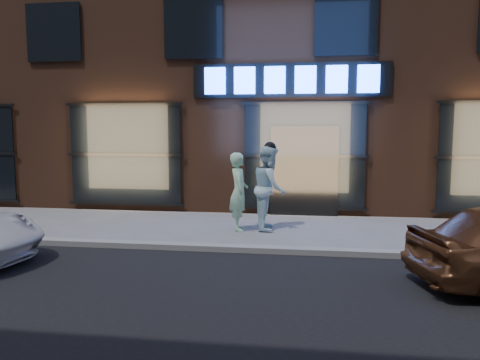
# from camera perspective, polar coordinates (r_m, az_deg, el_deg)

# --- Properties ---
(ground) EXTENTS (90.00, 90.00, 0.00)m
(ground) POSITION_cam_1_polar(r_m,az_deg,el_deg) (8.96, 7.57, -8.96)
(ground) COLOR slate
(ground) RESTS_ON ground
(curb) EXTENTS (60.00, 0.25, 0.12)m
(curb) POSITION_cam_1_polar(r_m,az_deg,el_deg) (8.94, 7.58, -8.59)
(curb) COLOR gray
(curb) RESTS_ON ground
(storefront_building) EXTENTS (30.20, 8.28, 10.30)m
(storefront_building) POSITION_cam_1_polar(r_m,az_deg,el_deg) (16.85, 8.09, 15.91)
(storefront_building) COLOR #54301E
(storefront_building) RESTS_ON ground
(man_bowtie) EXTENTS (0.57, 0.74, 1.80)m
(man_bowtie) POSITION_cam_1_polar(r_m,az_deg,el_deg) (10.72, -0.15, -1.44)
(man_bowtie) COLOR #B1E8BF
(man_bowtie) RESTS_ON ground
(man_cap) EXTENTS (0.79, 0.98, 1.95)m
(man_cap) POSITION_cam_1_polar(r_m,az_deg,el_deg) (10.86, 3.63, -0.94)
(man_cap) COLOR white
(man_cap) RESTS_ON ground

